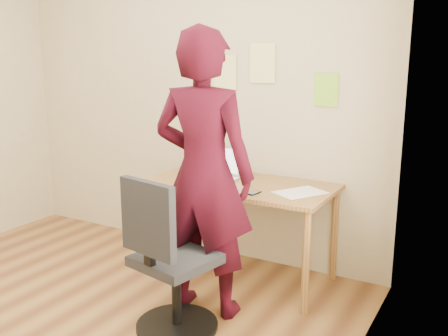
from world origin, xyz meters
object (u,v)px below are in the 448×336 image
Objects in this scene: office_chair at (168,268)px; laptop at (217,172)px; phone at (254,193)px; person at (204,175)px; desk at (239,194)px.

laptop is at bearing 114.39° from office_chair.
phone is (0.43, -0.24, -0.05)m from laptop.
office_chair is (0.22, -0.95, -0.37)m from laptop.
person reaches higher than office_chair.
phone is at bearing -34.29° from laptop.
person reaches higher than desk.
phone is at bearing -43.12° from desk.
person is at bearing -72.45° from laptop.
phone is at bearing -124.93° from person.
office_chair is (0.01, -0.92, -0.23)m from desk.
desk is at bearing 102.09° from office_chair.
office_chair is 0.53× the size of person.
desk is 0.62m from person.
desk is 1.42× the size of office_chair.
office_chair reaches higher than desk.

